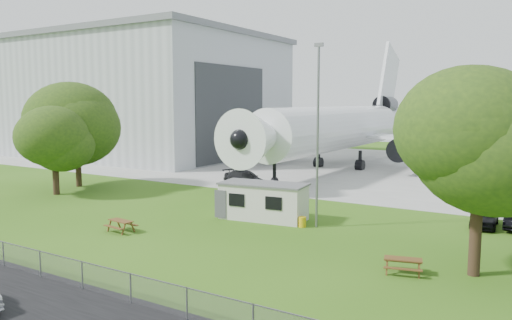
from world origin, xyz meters
The scene contains 15 objects.
ground centered at (0.00, 0.00, 0.00)m, with size 160.00×160.00×0.00m, color #4A7A1F.
concrete_apron centered at (0.00, 38.00, 0.01)m, with size 120.00×46.00×0.03m, color #B7B7B2.
hangar centered at (-37.97, 36.00, 9.41)m, with size 43.00×31.00×18.55m.
airliner centered at (-2.00, 35.86, 5.27)m, with size 46.36×47.73×17.69m.
site_cabin centered at (4.01, 6.32, 1.31)m, with size 6.90×3.47×2.62m.
picnic_west centered at (-2.06, -1.51, 0.00)m, with size 1.80×1.50×0.76m, color brown, non-canonical shape.
picnic_east centered at (15.64, 0.10, 0.00)m, with size 1.80×1.50×0.76m, color brown, non-canonical shape.
fence centered at (0.00, -9.50, 0.00)m, with size 58.00×0.04×1.30m, color gray.
lamp_mast centered at (8.20, 6.20, 6.00)m, with size 0.16×0.16×12.00m, color slate.
tree_west_big centered at (-18.78, 8.71, 5.97)m, with size 8.89×8.89×10.42m.
tree_west_small centered at (-16.93, 4.72, 4.89)m, with size 6.93×6.93×8.36m.
tree_east_front centered at (18.62, 1.67, 6.66)m, with size 7.84×7.84×10.59m.
tree_far_apron centered at (16.65, 28.85, 4.67)m, with size 5.89×5.89×7.63m.
car_ne_hatch centered at (17.75, 12.26, 0.68)m, with size 1.61×3.99×1.36m, color black.
car_apron_van centered at (-4.34, 16.81, 0.80)m, with size 2.25×5.55×1.61m, color black.
Camera 1 is at (21.88, -23.74, 8.33)m, focal length 35.00 mm.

